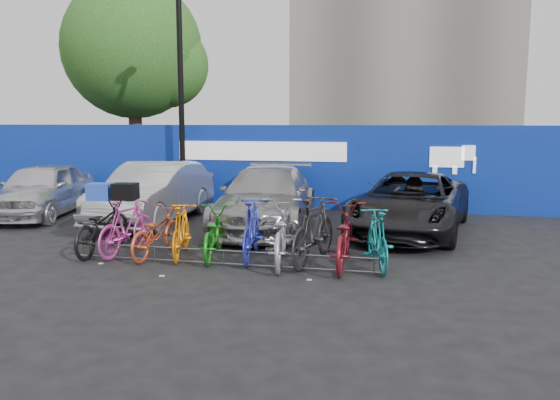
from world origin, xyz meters
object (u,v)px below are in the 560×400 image
(bike_2, at_px, (156,232))
(bike_7, at_px, (314,230))
(tree, at_px, (139,52))
(bike_5, at_px, (252,229))
(bike_rack, at_px, (224,257))
(bike_9, at_px, (377,239))
(car_3, at_px, (411,203))
(bike_4, at_px, (213,233))
(lamppost, at_px, (181,94))
(bike_3, at_px, (181,231))
(bike_1, at_px, (127,227))
(bike_6, at_px, (280,233))
(bike_8, at_px, (343,236))
(bike_0, at_px, (102,226))
(car_0, at_px, (42,189))
(car_1, at_px, (154,192))
(car_2, at_px, (266,198))

(bike_2, xyz_separation_m, bike_7, (2.96, 0.12, 0.15))
(tree, distance_m, bike_5, 13.14)
(bike_rack, relative_size, bike_9, 3.26)
(tree, bearing_deg, car_3, -34.82)
(car_3, bearing_deg, bike_2, -135.08)
(bike_4, xyz_separation_m, bike_9, (3.00, -0.08, 0.05))
(bike_4, distance_m, bike_7, 1.88)
(bike_rack, relative_size, bike_7, 2.79)
(tree, bearing_deg, lamppost, -52.49)
(bike_3, bearing_deg, car_3, -154.46)
(bike_1, xyz_separation_m, bike_6, (3.00, -0.07, 0.02))
(lamppost, height_order, bike_5, lamppost)
(bike_1, height_order, bike_8, bike_8)
(bike_4, bearing_deg, bike_0, -7.66)
(bike_0, xyz_separation_m, bike_1, (0.52, -0.01, 0.01))
(car_3, xyz_separation_m, bike_3, (-4.19, -3.26, -0.18))
(car_0, relative_size, bike_5, 2.25)
(bike_0, bearing_deg, car_1, -83.57)
(bike_6, distance_m, bike_9, 1.70)
(car_0, bearing_deg, bike_5, -37.72)
(bike_5, distance_m, bike_9, 2.27)
(bike_1, bearing_deg, car_1, -66.49)
(lamppost, xyz_separation_m, bike_9, (5.82, -5.55, -2.76))
(bike_0, distance_m, bike_1, 0.52)
(car_2, xyz_separation_m, car_3, (3.33, 0.15, -0.03))
(bike_8, bearing_deg, lamppost, -47.72)
(tree, height_order, bike_7, tree)
(lamppost, height_order, car_2, lamppost)
(bike_rack, height_order, bike_6, bike_6)
(lamppost, distance_m, car_1, 3.44)
(tree, xyz_separation_m, car_2, (6.67, -7.11, -4.36))
(bike_9, bearing_deg, bike_1, -13.18)
(car_3, distance_m, bike_4, 4.80)
(car_0, xyz_separation_m, car_1, (3.28, -0.16, 0.04))
(bike_1, bearing_deg, lamppost, -71.49)
(tree, relative_size, car_2, 1.59)
(car_0, height_order, bike_9, car_0)
(bike_1, xyz_separation_m, bike_3, (1.11, -0.01, -0.03))
(bike_3, distance_m, bike_7, 2.47)
(bike_rack, height_order, bike_5, bike_5)
(car_2, height_order, bike_7, car_2)
(bike_5, bearing_deg, bike_2, -1.55)
(bike_5, bearing_deg, bike_rack, 52.47)
(car_0, relative_size, bike_2, 2.41)
(bike_1, bearing_deg, car_0, -31.55)
(lamppost, distance_m, bike_4, 6.76)
(bike_0, height_order, bike_2, bike_0)
(bike_2, height_order, bike_7, bike_7)
(bike_6, height_order, bike_9, bike_6)
(car_2, bearing_deg, bike_2, -117.12)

